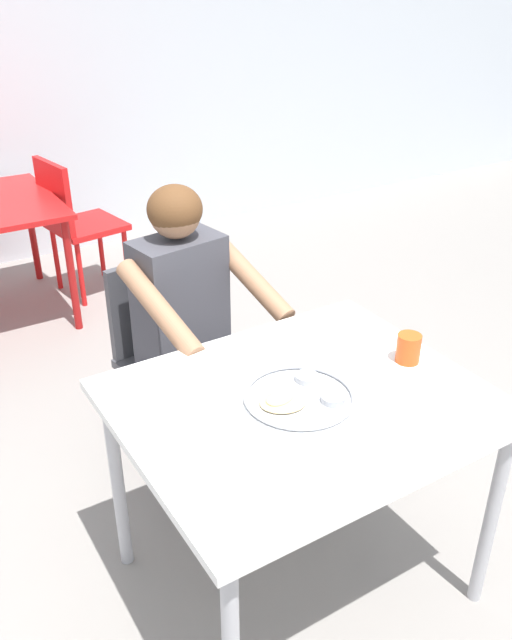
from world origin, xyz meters
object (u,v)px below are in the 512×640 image
(thali_tray, at_px, (299,396))
(chair_foreground, at_px, (168,343))
(table_foreground, at_px, (302,420))
(diner_foreground, at_px, (194,314))
(chair_red_right, at_px, (74,218))
(drinking_cup, at_px, (409,347))

(thali_tray, xyz_separation_m, chair_foreground, (-0.00, 0.95, -0.29))
(table_foreground, relative_size, diner_foreground, 0.89)
(table_foreground, height_order, chair_red_right, chair_red_right)
(table_foreground, height_order, chair_foreground, chair_foreground)
(table_foreground, relative_size, thali_tray, 3.21)
(drinking_cup, distance_m, diner_foreground, 0.84)
(thali_tray, distance_m, drinking_cup, 0.42)
(table_foreground, xyz_separation_m, chair_foreground, (-0.01, 0.95, -0.20))
(thali_tray, bearing_deg, diner_foreground, 88.21)
(thali_tray, relative_size, diner_foreground, 0.28)
(table_foreground, bearing_deg, diner_foreground, 89.18)
(thali_tray, xyz_separation_m, diner_foreground, (0.02, 0.73, -0.06))
(table_foreground, distance_m, drinking_cup, 0.43)
(chair_foreground, bearing_deg, drinking_cup, -66.12)
(table_foreground, bearing_deg, thali_tray, -174.31)
(thali_tray, bearing_deg, drinking_cup, -0.71)
(table_foreground, relative_size, drinking_cup, 11.08)
(diner_foreground, bearing_deg, drinking_cup, -61.70)
(table_foreground, height_order, thali_tray, thali_tray)
(drinking_cup, distance_m, chair_red_right, 2.65)
(table_foreground, distance_m, chair_foreground, 0.97)
(thali_tray, height_order, chair_foreground, chair_foreground)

